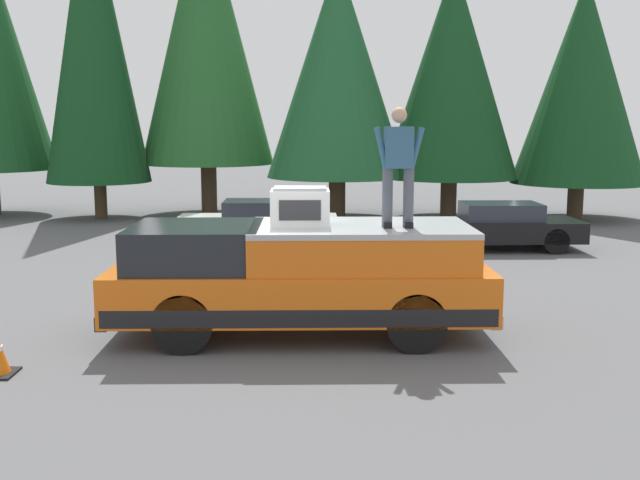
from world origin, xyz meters
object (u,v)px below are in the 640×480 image
at_px(parked_car_white, 258,223).
at_px(parked_car_black, 497,226).
at_px(compressor_unit, 300,207).
at_px(person_on_truck_bed, 398,164).
at_px(pickup_truck, 301,277).

bearing_deg(parked_car_white, parked_car_black, -96.88).
bearing_deg(parked_car_white, compressor_unit, -172.04).
height_order(person_on_truck_bed, parked_car_black, person_on_truck_bed).
relative_size(pickup_truck, compressor_unit, 6.60).
bearing_deg(person_on_truck_bed, compressor_unit, 82.57).
height_order(compressor_unit, parked_car_white, compressor_unit).
bearing_deg(parked_car_black, parked_car_white, 83.12).
bearing_deg(pickup_truck, parked_car_black, -32.67).
relative_size(compressor_unit, parked_car_white, 0.20).
bearing_deg(person_on_truck_bed, pickup_truck, 80.39).
height_order(compressor_unit, parked_car_black, compressor_unit).
bearing_deg(pickup_truck, person_on_truck_bed, -99.61).
xyz_separation_m(pickup_truck, person_on_truck_bed, (-0.24, -1.39, 1.68)).
distance_m(parked_car_black, parked_car_white, 6.04).
relative_size(parked_car_black, parked_car_white, 1.00).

